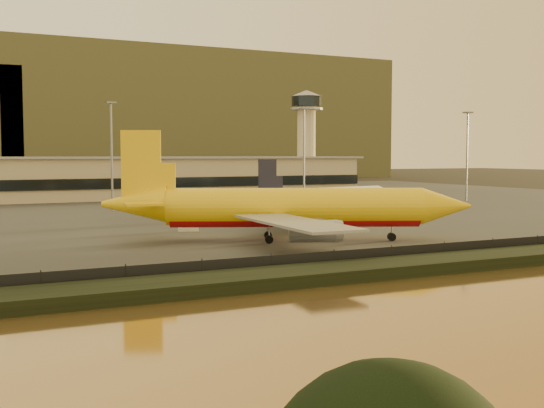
{
  "coord_description": "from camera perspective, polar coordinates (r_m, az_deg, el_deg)",
  "views": [
    {
      "loc": [
        -46.26,
        -79.13,
        13.36
      ],
      "look_at": [
        -1.67,
        12.0,
        6.01
      ],
      "focal_mm": 45.0,
      "sensor_mm": 36.0,
      "label": 1
    }
  ],
  "objects": [
    {
      "name": "embankment",
      "position": [
        78.49,
        10.5,
        -5.21
      ],
      "size": [
        320.0,
        7.0,
        1.4
      ],
      "primitive_type": "cube",
      "color": "black",
      "rests_on": "ground"
    },
    {
      "name": "apron_light_masts",
      "position": [
        165.88,
        -4.41,
        4.94
      ],
      "size": [
        152.2,
        12.2,
        25.4
      ],
      "color": "slate",
      "rests_on": "tarmac"
    },
    {
      "name": "ground",
      "position": [
        92.63,
        4.2,
        -4.16
      ],
      "size": [
        900.0,
        900.0,
        0.0
      ],
      "primitive_type": "plane",
      "color": "black",
      "rests_on": "ground"
    },
    {
      "name": "perimeter_fence",
      "position": [
        81.6,
        8.83,
        -4.41
      ],
      "size": [
        300.0,
        0.05,
        2.2
      ],
      "primitive_type": "cube",
      "color": "black",
      "rests_on": "tarmac"
    },
    {
      "name": "dhl_cargo_jet",
      "position": [
        103.45,
        1.38,
        -0.37
      ],
      "size": [
        53.55,
        50.72,
        16.84
      ],
      "rotation": [
        0.0,
        0.0,
        -0.42
      ],
      "color": "yellow",
      "rests_on": "tarmac"
    },
    {
      "name": "white_narrowbody_jet",
      "position": [
        152.07,
        4.73,
        0.54
      ],
      "size": [
        42.48,
        40.92,
        12.24
      ],
      "rotation": [
        0.0,
        0.0,
        0.18
      ],
      "color": "white",
      "rests_on": "tarmac"
    },
    {
      "name": "gse_vehicle_yellow",
      "position": [
        127.17,
        3.26,
        -1.37
      ],
      "size": [
        4.68,
        3.22,
        1.93
      ],
      "primitive_type": "cube",
      "rotation": [
        0.0,
        0.0,
        0.33
      ],
      "color": "yellow",
      "rests_on": "tarmac"
    },
    {
      "name": "terminal_building",
      "position": [
        207.25,
        -17.26,
        1.99
      ],
      "size": [
        202.0,
        25.0,
        12.6
      ],
      "color": "#C7B38A",
      "rests_on": "tarmac"
    },
    {
      "name": "tarmac",
      "position": [
        180.66,
        -11.17,
        -0.15
      ],
      "size": [
        320.0,
        220.0,
        0.2
      ],
      "primitive_type": "cube",
      "color": "#2D2D2D",
      "rests_on": "ground"
    },
    {
      "name": "control_tower",
      "position": [
        240.29,
        2.9,
        6.12
      ],
      "size": [
        11.2,
        11.2,
        35.5
      ],
      "color": "#C7B38A",
      "rests_on": "tarmac"
    },
    {
      "name": "gse_vehicle_white",
      "position": [
        118.29,
        -7.02,
        -1.89
      ],
      "size": [
        3.83,
        2.54,
        1.58
      ],
      "primitive_type": "cube",
      "rotation": [
        0.0,
        0.0,
        -0.3
      ],
      "color": "white",
      "rests_on": "tarmac"
    }
  ]
}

